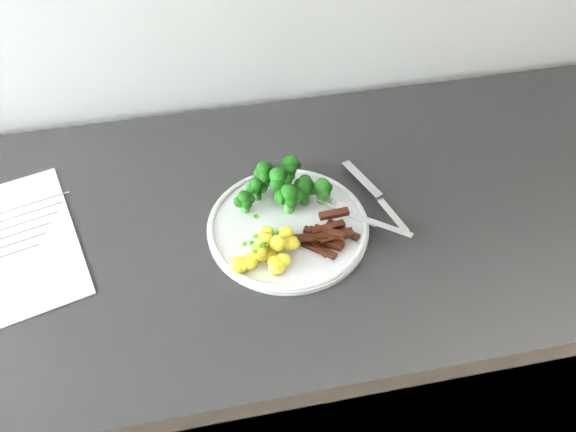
# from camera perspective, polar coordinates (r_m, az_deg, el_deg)

# --- Properties ---
(counter) EXTENTS (2.33, 0.58, 0.87)m
(counter) POSITION_cam_1_polar(r_m,az_deg,el_deg) (1.29, -4.94, -14.19)
(counter) COLOR black
(counter) RESTS_ON ground
(recipe_paper) EXTENTS (0.26, 0.32, 0.00)m
(recipe_paper) POSITION_cam_1_polar(r_m,az_deg,el_deg) (0.99, -25.14, -2.69)
(recipe_paper) COLOR white
(recipe_paper) RESTS_ON counter
(plate) EXTENTS (0.25, 0.25, 0.01)m
(plate) POSITION_cam_1_polar(r_m,az_deg,el_deg) (0.91, -0.00, -0.96)
(plate) COLOR white
(plate) RESTS_ON counter
(broccoli) EXTENTS (0.15, 0.10, 0.06)m
(broccoli) POSITION_cam_1_polar(r_m,az_deg,el_deg) (0.93, -0.35, 2.95)
(broccoli) COLOR #2B5C1D
(broccoli) RESTS_ON plate
(potatoes) EXTENTS (0.11, 0.10, 0.04)m
(potatoes) POSITION_cam_1_polar(r_m,az_deg,el_deg) (0.86, -1.78, -3.25)
(potatoes) COLOR yellow
(potatoes) RESTS_ON plate
(beef_strips) EXTENTS (0.10, 0.08, 0.02)m
(beef_strips) POSITION_cam_1_polar(r_m,az_deg,el_deg) (0.89, 3.74, -1.80)
(beef_strips) COLOR black
(beef_strips) RESTS_ON plate
(fork) EXTENTS (0.13, 0.12, 0.01)m
(fork) POSITION_cam_1_polar(r_m,az_deg,el_deg) (0.92, 7.33, -0.21)
(fork) COLOR silver
(fork) RESTS_ON plate
(knife) EXTENTS (0.07, 0.17, 0.02)m
(knife) POSITION_cam_1_polar(r_m,az_deg,el_deg) (0.96, 8.96, 1.10)
(knife) COLOR silver
(knife) RESTS_ON plate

